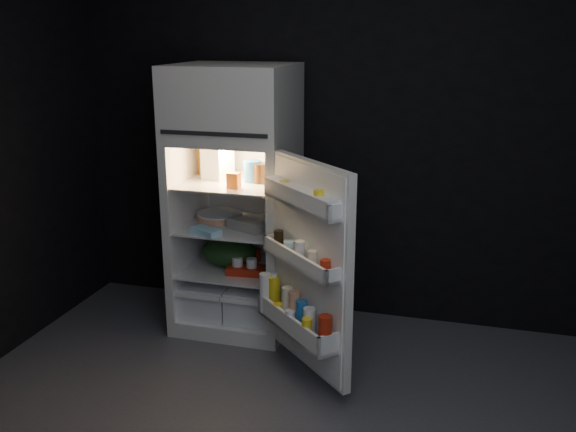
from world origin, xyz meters
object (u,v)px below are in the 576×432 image
(refrigerator, at_px, (236,190))
(fridge_door, at_px, (306,271))
(yogurt_tray, at_px, (246,270))
(egg_carton, at_px, (247,225))
(milk_jug, at_px, (217,161))

(refrigerator, xyz_separation_m, fridge_door, (0.64, -0.64, -0.27))
(yogurt_tray, bearing_deg, refrigerator, 120.33)
(yogurt_tray, bearing_deg, egg_carton, 60.25)
(refrigerator, relative_size, yogurt_tray, 7.15)
(refrigerator, xyz_separation_m, egg_carton, (0.12, -0.14, -0.19))
(fridge_door, bearing_deg, yogurt_tray, 137.64)
(refrigerator, bearing_deg, egg_carton, -50.21)
(milk_jug, distance_m, egg_carton, 0.48)
(yogurt_tray, bearing_deg, fridge_door, -48.18)
(fridge_door, bearing_deg, egg_carton, 136.62)
(refrigerator, height_order, milk_jug, refrigerator)
(refrigerator, xyz_separation_m, yogurt_tray, (0.11, -0.15, -0.50))
(refrigerator, distance_m, milk_jug, 0.23)
(fridge_door, bearing_deg, refrigerator, 135.23)
(milk_jug, height_order, egg_carton, milk_jug)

